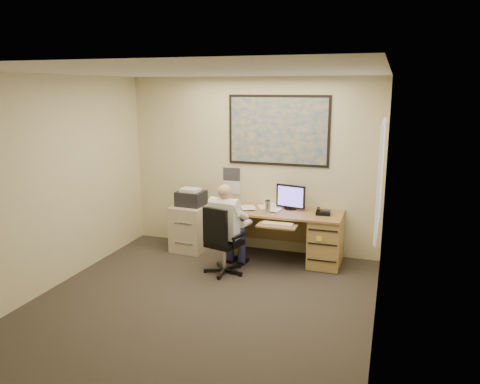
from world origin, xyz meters
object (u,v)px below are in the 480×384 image
(filing_cabinet, at_px, (192,223))
(person, at_px, (225,229))
(office_chair, at_px, (224,254))
(desk, at_px, (310,233))

(filing_cabinet, xyz_separation_m, person, (0.83, -0.73, 0.20))
(office_chair, height_order, person, person)
(filing_cabinet, bearing_deg, office_chair, -39.62)
(office_chair, bearing_deg, desk, 53.31)
(desk, distance_m, office_chair, 1.34)
(desk, bearing_deg, filing_cabinet, -179.58)
(desk, bearing_deg, person, -144.87)
(desk, xyz_separation_m, office_chair, (-1.04, -0.82, -0.16))
(office_chair, distance_m, person, 0.35)
(filing_cabinet, distance_m, office_chair, 1.17)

